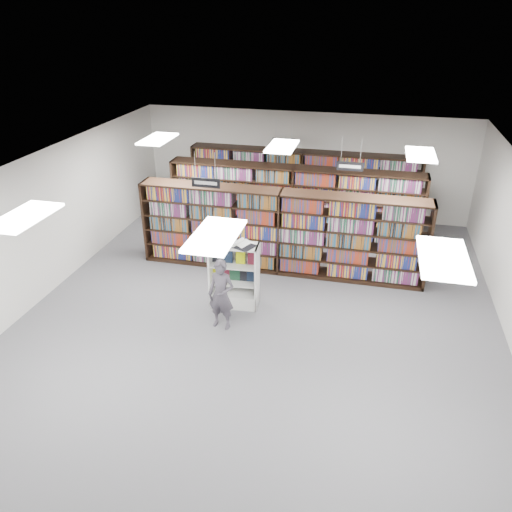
% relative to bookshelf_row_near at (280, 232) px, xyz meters
% --- Properties ---
extents(floor, '(12.00, 12.00, 0.00)m').
position_rel_bookshelf_row_near_xyz_m(floor, '(0.00, -2.00, -1.05)').
color(floor, '#59585E').
rests_on(floor, ground).
extents(ceiling, '(10.00, 12.00, 0.10)m').
position_rel_bookshelf_row_near_xyz_m(ceiling, '(0.00, -2.00, 2.15)').
color(ceiling, white).
rests_on(ceiling, wall_back).
extents(wall_back, '(10.00, 0.10, 3.20)m').
position_rel_bookshelf_row_near_xyz_m(wall_back, '(0.00, 4.00, 0.55)').
color(wall_back, silver).
rests_on(wall_back, ground).
extents(wall_front, '(10.00, 0.10, 3.20)m').
position_rel_bookshelf_row_near_xyz_m(wall_front, '(0.00, -8.00, 0.55)').
color(wall_front, silver).
rests_on(wall_front, ground).
extents(wall_left, '(0.10, 12.00, 3.20)m').
position_rel_bookshelf_row_near_xyz_m(wall_left, '(-5.00, -2.00, 0.55)').
color(wall_left, silver).
rests_on(wall_left, ground).
extents(bookshelf_row_near, '(7.00, 0.60, 2.10)m').
position_rel_bookshelf_row_near_xyz_m(bookshelf_row_near, '(0.00, 0.00, 0.00)').
color(bookshelf_row_near, black).
rests_on(bookshelf_row_near, floor).
extents(bookshelf_row_mid, '(7.00, 0.60, 2.10)m').
position_rel_bookshelf_row_near_xyz_m(bookshelf_row_mid, '(0.00, 2.00, 0.00)').
color(bookshelf_row_mid, black).
rests_on(bookshelf_row_mid, floor).
extents(bookshelf_row_far, '(7.00, 0.60, 2.10)m').
position_rel_bookshelf_row_near_xyz_m(bookshelf_row_far, '(0.00, 3.70, 0.00)').
color(bookshelf_row_far, black).
rests_on(bookshelf_row_far, floor).
extents(aisle_sign_left, '(0.65, 0.02, 0.80)m').
position_rel_bookshelf_row_near_xyz_m(aisle_sign_left, '(-1.50, -1.00, 1.48)').
color(aisle_sign_left, '#B2B2B7').
rests_on(aisle_sign_left, ceiling).
extents(aisle_sign_right, '(0.65, 0.02, 0.80)m').
position_rel_bookshelf_row_near_xyz_m(aisle_sign_right, '(1.50, 1.00, 1.48)').
color(aisle_sign_right, '#B2B2B7').
rests_on(aisle_sign_right, ceiling).
extents(aisle_sign_center, '(0.65, 0.02, 0.80)m').
position_rel_bookshelf_row_near_xyz_m(aisle_sign_center, '(-0.50, 3.00, 1.48)').
color(aisle_sign_center, '#B2B2B7').
rests_on(aisle_sign_center, ceiling).
extents(troffer_front_left, '(0.60, 1.20, 0.04)m').
position_rel_bookshelf_row_near_xyz_m(troffer_front_left, '(-3.00, -5.00, 2.11)').
color(troffer_front_left, white).
rests_on(troffer_front_left, ceiling).
extents(troffer_front_center, '(0.60, 1.20, 0.04)m').
position_rel_bookshelf_row_near_xyz_m(troffer_front_center, '(0.00, -5.00, 2.11)').
color(troffer_front_center, white).
rests_on(troffer_front_center, ceiling).
extents(troffer_front_right, '(0.60, 1.20, 0.04)m').
position_rel_bookshelf_row_near_xyz_m(troffer_front_right, '(3.00, -5.00, 2.11)').
color(troffer_front_right, white).
rests_on(troffer_front_right, ceiling).
extents(troffer_back_left, '(0.60, 1.20, 0.04)m').
position_rel_bookshelf_row_near_xyz_m(troffer_back_left, '(-3.00, 0.00, 2.11)').
color(troffer_back_left, white).
rests_on(troffer_back_left, ceiling).
extents(troffer_back_center, '(0.60, 1.20, 0.04)m').
position_rel_bookshelf_row_near_xyz_m(troffer_back_center, '(0.00, 0.00, 2.11)').
color(troffer_back_center, white).
rests_on(troffer_back_center, ceiling).
extents(troffer_back_right, '(0.60, 1.20, 0.04)m').
position_rel_bookshelf_row_near_xyz_m(troffer_back_right, '(3.00, 0.00, 2.11)').
color(troffer_back_right, white).
rests_on(troffer_back_right, ceiling).
extents(endcap_display, '(1.08, 0.59, 1.47)m').
position_rel_bookshelf_row_near_xyz_m(endcap_display, '(-0.67, -1.77, -0.56)').
color(endcap_display, silver).
rests_on(endcap_display, floor).
extents(open_book, '(0.78, 0.63, 0.13)m').
position_rel_bookshelf_row_near_xyz_m(open_book, '(-0.56, -1.80, 0.45)').
color(open_book, black).
rests_on(open_book, endcap_display).
extents(shopper, '(0.60, 0.43, 1.52)m').
position_rel_bookshelf_row_near_xyz_m(shopper, '(-0.69, -2.70, -0.29)').
color(shopper, '#4A454E').
rests_on(shopper, floor).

